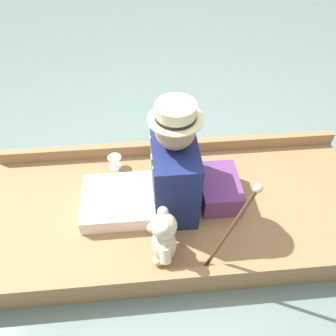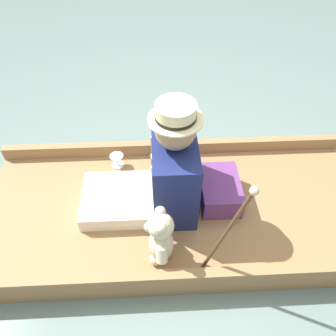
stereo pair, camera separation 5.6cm
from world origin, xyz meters
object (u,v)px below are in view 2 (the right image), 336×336
teddy_bear (160,238)px  wine_glass (117,159)px  walking_cane (230,227)px  seated_person (162,174)px

teddy_bear → wine_glass: 0.84m
teddy_bear → walking_cane: walking_cane is taller
seated_person → walking_cane: (-0.50, -0.32, 0.14)m
seated_person → teddy_bear: bearing=-172.7°
wine_glass → walking_cane: bearing=-143.7°
seated_person → teddy_bear: 0.41m
seated_person → wine_glass: size_ratio=7.92×
wine_glass → walking_cane: 1.14m
seated_person → teddy_bear: seated_person is taller
wine_glass → seated_person: bearing=-139.1°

